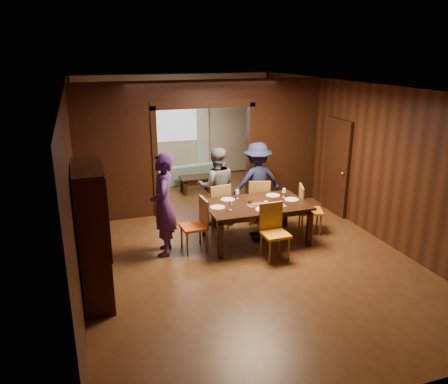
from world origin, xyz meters
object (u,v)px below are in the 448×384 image
object	(u,v)px
chair_right	(311,209)
person_navy	(257,182)
person_grey	(216,186)
chair_far_l	(216,206)
person_purple	(163,205)
dining_table	(256,222)
sofa	(188,172)
chair_near	(275,232)
chair_left	(194,225)
hutch	(93,234)
chair_far_r	(258,201)
coffee_table	(196,184)

from	to	relation	value
chair_right	person_navy	bearing A→B (deg)	55.72
person_grey	chair_far_l	distance (m)	0.43
person_purple	person_navy	distance (m)	2.44
person_grey	chair_right	world-z (taller)	person_grey
person_grey	dining_table	distance (m)	1.26
sofa	chair_right	size ratio (longest dim) A/B	1.91
person_purple	chair_near	distance (m)	2.01
dining_table	person_purple	bearing A→B (deg)	178.90
chair_left	chair_right	bearing A→B (deg)	88.13
sofa	chair_near	size ratio (longest dim) A/B	1.91
person_grey	chair_right	xyz separation A→B (m)	(1.63, -1.04, -0.33)
chair_far_l	hutch	distance (m)	3.16
person_navy	sofa	distance (m)	3.31
person_purple	hutch	xyz separation A→B (m)	(-1.23, -1.13, 0.08)
person_purple	sofa	distance (m)	4.52
person_navy	hutch	bearing A→B (deg)	31.02
chair_far_l	hutch	bearing A→B (deg)	30.18
person_purple	chair_left	xyz separation A→B (m)	(0.52, -0.04, -0.44)
person_navy	chair_right	world-z (taller)	person_navy
chair_left	chair_near	bearing A→B (deg)	55.15
person_purple	dining_table	xyz separation A→B (m)	(1.74, -0.03, -0.54)
chair_right	chair_far_r	world-z (taller)	same
person_grey	chair_near	distance (m)	1.96
chair_left	chair_far_l	distance (m)	1.10
chair_right	chair_far_l	xyz separation A→B (m)	(-1.72, 0.78, 0.00)
dining_table	chair_far_r	size ratio (longest dim) A/B	1.95
person_grey	dining_table	bearing A→B (deg)	123.45
chair_left	sofa	bearing A→B (deg)	164.08
sofa	chair_left	size ratio (longest dim) A/B	1.91
coffee_table	chair_far_l	world-z (taller)	chair_far_l
person_grey	dining_table	xyz separation A→B (m)	(0.43, -1.10, -0.43)
chair_right	chair_far_r	distance (m)	1.13
chair_left	chair_near	xyz separation A→B (m)	(1.26, -0.77, 0.00)
person_navy	chair_right	xyz separation A→B (m)	(0.73, -1.02, -0.35)
chair_near	hutch	size ratio (longest dim) A/B	0.48
sofa	chair_far_l	xyz separation A→B (m)	(-0.25, -3.42, 0.21)
dining_table	chair_near	distance (m)	0.79
person_navy	chair_far_r	bearing A→B (deg)	74.28
person_navy	chair_left	bearing A→B (deg)	31.51
person_grey	person_navy	distance (m)	0.90
chair_far_l	chair_far_r	size ratio (longest dim) A/B	1.00
chair_near	sofa	bearing A→B (deg)	92.35
chair_far_l	hutch	xyz separation A→B (m)	(-2.45, -1.93, 0.52)
person_purple	chair_far_r	distance (m)	2.35
person_grey	chair_left	bearing A→B (deg)	66.54
coffee_table	hutch	world-z (taller)	hutch
person_grey	sofa	xyz separation A→B (m)	(0.17, 3.16, -0.54)
person_navy	chair_left	xyz separation A→B (m)	(-1.68, -1.08, -0.35)
chair_far_r	dining_table	bearing A→B (deg)	81.01
coffee_table	chair_left	size ratio (longest dim) A/B	0.82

